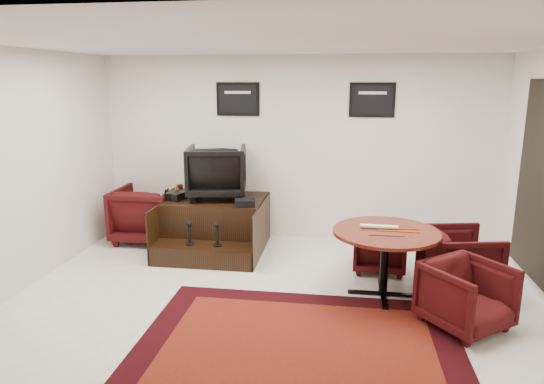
% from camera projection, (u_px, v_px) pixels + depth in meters
% --- Properties ---
extents(ground, '(6.00, 6.00, 0.00)m').
position_uv_depth(ground, '(273.00, 308.00, 5.31)').
color(ground, silver).
rests_on(ground, ground).
extents(room_shell, '(6.02, 5.02, 2.81)m').
position_uv_depth(room_shell, '(314.00, 145.00, 4.97)').
color(room_shell, silver).
rests_on(room_shell, ground).
extents(area_rug, '(3.05, 2.29, 0.01)m').
position_uv_depth(area_rug, '(299.00, 346.00, 4.53)').
color(area_rug, black).
rests_on(area_rug, ground).
extents(shine_podium, '(1.43, 1.47, 0.74)m').
position_uv_depth(shine_podium, '(216.00, 226.00, 7.11)').
color(shine_podium, black).
rests_on(shine_podium, ground).
extents(shine_chair, '(0.95, 0.91, 0.85)m').
position_uv_depth(shine_chair, '(217.00, 169.00, 7.07)').
color(shine_chair, black).
rests_on(shine_chair, shine_podium).
extents(shoes_pair, '(0.30, 0.34, 0.11)m').
position_uv_depth(shoes_pair, '(176.00, 196.00, 7.05)').
color(shoes_pair, black).
rests_on(shoes_pair, shine_podium).
extents(polish_kit, '(0.31, 0.24, 0.10)m').
position_uv_depth(polish_kit, '(245.00, 203.00, 6.66)').
color(polish_kit, black).
rests_on(polish_kit, shine_podium).
extents(umbrella_black, '(0.35, 0.13, 0.94)m').
position_uv_depth(umbrella_black, '(158.00, 218.00, 7.05)').
color(umbrella_black, black).
rests_on(umbrella_black, ground).
extents(umbrella_hooked, '(0.34, 0.13, 0.91)m').
position_uv_depth(umbrella_hooked, '(161.00, 215.00, 7.28)').
color(umbrella_hooked, black).
rests_on(umbrella_hooked, ground).
extents(armchair_side, '(0.91, 0.85, 0.93)m').
position_uv_depth(armchair_side, '(146.00, 211.00, 7.45)').
color(armchair_side, black).
rests_on(armchair_side, ground).
extents(meeting_table, '(1.20, 1.20, 0.78)m').
position_uv_depth(meeting_table, '(386.00, 238.00, 5.46)').
color(meeting_table, '#451609').
rests_on(meeting_table, ground).
extents(table_chair_back, '(0.68, 0.64, 0.67)m').
position_uv_depth(table_chair_back, '(380.00, 246.00, 6.30)').
color(table_chair_back, black).
rests_on(table_chair_back, ground).
extents(table_chair_window, '(0.86, 0.90, 0.79)m').
position_uv_depth(table_chair_window, '(460.00, 256.00, 5.74)').
color(table_chair_window, black).
rests_on(table_chair_window, ground).
extents(table_chair_corner, '(0.98, 0.98, 0.74)m').
position_uv_depth(table_chair_corner, '(467.00, 293.00, 4.82)').
color(table_chair_corner, black).
rests_on(table_chair_corner, ground).
extents(paper_roll, '(0.42, 0.06, 0.05)m').
position_uv_depth(paper_roll, '(379.00, 227.00, 5.50)').
color(paper_roll, white).
rests_on(paper_roll, meeting_table).
extents(table_clutter, '(0.57, 0.32, 0.01)m').
position_uv_depth(table_clutter, '(396.00, 231.00, 5.40)').
color(table_clutter, '#CF4C0B').
rests_on(table_clutter, meeting_table).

